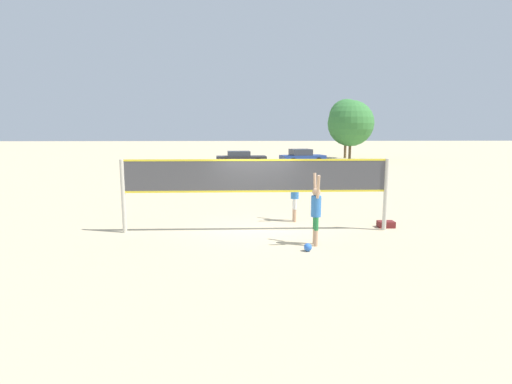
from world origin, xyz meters
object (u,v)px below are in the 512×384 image
at_px(volleyball_net, 256,181).
at_px(parked_car_near, 302,157).
at_px(player_spiker, 316,208).
at_px(parked_car_mid, 241,158).
at_px(player_blocker, 295,192).
at_px(tree_right_cluster, 351,123).
at_px(volleyball, 308,247).
at_px(tree_left_cluster, 346,116).
at_px(gear_bag, 386,224).

relative_size(volleyball_net, parked_car_near, 1.93).
bearing_deg(volleyball_net, parked_car_near, 78.08).
height_order(player_spiker, parked_car_mid, player_spiker).
bearing_deg(parked_car_mid, player_blocker, -88.63).
bearing_deg(player_spiker, player_blocker, 3.85).
xyz_separation_m(player_spiker, tree_right_cluster, (9.20, 30.31, 2.77)).
height_order(volleyball, tree_left_cluster, tree_left_cluster).
relative_size(player_spiker, tree_left_cluster, 0.31).
xyz_separation_m(volleyball_net, tree_left_cluster, (11.27, 32.32, 3.04)).
bearing_deg(parked_car_mid, parked_car_near, 1.39).
xyz_separation_m(player_spiker, parked_car_near, (3.66, 26.58, -0.43)).
distance_m(volleyball_net, tree_right_cluster, 30.75).
bearing_deg(player_blocker, volleyball, -1.70).
bearing_deg(volleyball_net, tree_left_cluster, 70.78).
height_order(player_spiker, volleyball, player_spiker).
height_order(gear_bag, parked_car_near, parked_car_near).
bearing_deg(parked_car_near, volleyball, -110.52).
height_order(volleyball, parked_car_mid, parked_car_mid).
height_order(volleyball, tree_right_cluster, tree_right_cluster).
xyz_separation_m(volleyball, parked_car_mid, (-1.81, 26.66, 0.46)).
relative_size(parked_car_mid, tree_right_cluster, 0.76).
bearing_deg(volleyball_net, tree_right_cluster, 69.37).
bearing_deg(tree_right_cluster, player_blocker, -108.95).
bearing_deg(player_spiker, tree_right_cluster, -16.88).
xyz_separation_m(player_spiker, gear_bag, (2.73, 1.96, -0.95)).
bearing_deg(tree_left_cluster, player_spiker, -105.90).
bearing_deg(parked_car_near, tree_left_cluster, 38.57).
bearing_deg(parked_car_near, player_spiker, -110.06).
relative_size(volleyball, gear_bag, 0.41).
bearing_deg(tree_left_cluster, tree_right_cluster, -97.31).
bearing_deg(player_spiker, gear_bag, -54.35).
distance_m(volleyball_net, player_spiker, 2.34).
relative_size(volleyball_net, volleyball, 38.57).
xyz_separation_m(volleyball, tree_right_cluster, (9.50, 30.88, 3.72)).
relative_size(volleyball, tree_right_cluster, 0.04).
xyz_separation_m(volleyball_net, parked_car_near, (5.27, 24.97, -0.98)).
distance_m(volleyball_net, volleyball, 2.94).
bearing_deg(gear_bag, tree_left_cluster, 77.76).
height_order(player_blocker, tree_left_cluster, tree_left_cluster).
height_order(volleyball_net, player_spiker, volleyball_net).
relative_size(volleyball, parked_car_near, 0.05).
height_order(parked_car_near, parked_car_mid, parked_car_near).
distance_m(gear_bag, tree_left_cluster, 33.03).
height_order(gear_bag, parked_car_mid, parked_car_mid).
bearing_deg(tree_left_cluster, player_blocker, -107.65).
bearing_deg(volleyball, parked_car_near, 81.69).
relative_size(volleyball, parked_car_mid, 0.05).
distance_m(volleyball, parked_car_near, 27.44).
bearing_deg(parked_car_mid, player_spiker, -88.73).
relative_size(volleyball_net, parked_car_mid, 1.80).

